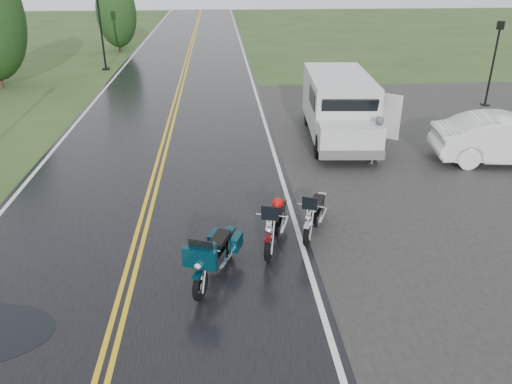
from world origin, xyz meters
TOP-DOWN VIEW (x-y plane):
  - ground at (0.00, 0.00)m, footprint 120.00×120.00m
  - road at (0.00, 10.00)m, footprint 8.00×100.00m
  - parking_pad at (11.00, 5.00)m, footprint 14.00×24.00m
  - motorcycle_red at (2.96, 0.48)m, footprint 1.33×2.24m
  - motorcycle_teal at (1.52, -0.80)m, footprint 1.47×2.26m
  - motorcycle_silver at (3.91, 1.04)m, footprint 1.41×2.09m
  - van_white at (5.25, 6.64)m, footprint 2.67×6.11m
  - person_at_van at (6.95, 6.00)m, footprint 0.69×0.62m
  - sedan_white at (11.21, 5.77)m, footprint 4.86×2.22m
  - lamp_post_far_left at (-4.73, 22.03)m, footprint 0.40×0.40m
  - lamp_post_far_right at (14.00, 12.54)m, footprint 0.32×0.32m
  - tree_left_far at (-4.97, 28.56)m, footprint 2.77×2.77m

SIDE VIEW (x-z plane):
  - ground at x=0.00m, z-range 0.00..0.00m
  - parking_pad at x=11.00m, z-range 0.00..0.03m
  - road at x=0.00m, z-range 0.00..0.04m
  - motorcycle_silver at x=3.91m, z-range 0.00..1.16m
  - motorcycle_red at x=2.96m, z-range 0.00..1.25m
  - motorcycle_teal at x=1.52m, z-range 0.00..1.26m
  - sedan_white at x=11.21m, z-range 0.00..1.55m
  - person_at_van at x=6.95m, z-range 0.00..1.57m
  - van_white at x=5.25m, z-range 0.00..2.34m
  - lamp_post_far_right at x=14.00m, z-range 0.00..3.71m
  - tree_left_far at x=-4.97m, z-range 0.00..4.26m
  - lamp_post_far_left at x=-4.73m, z-range 0.00..4.72m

